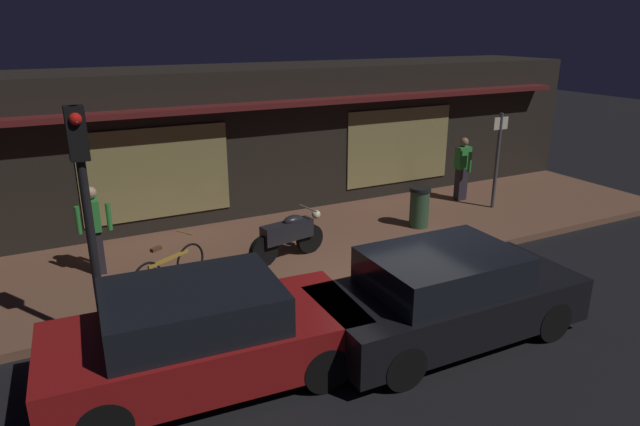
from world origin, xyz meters
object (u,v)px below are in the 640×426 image
at_px(trash_bin, 419,207).
at_px(parked_car_near, 203,336).
at_px(motorcycle, 289,235).
at_px(bicycle_parked, 169,269).
at_px(sign_post, 497,155).
at_px(person_bystander, 462,167).
at_px(traffic_light_pole, 85,192).
at_px(person_photographer, 95,228).
at_px(parked_car_far, 446,295).

distance_m(trash_bin, parked_car_near, 6.89).
relative_size(motorcycle, bicycle_parked, 1.16).
bearing_deg(bicycle_parked, motorcycle, 5.65).
distance_m(motorcycle, sign_post, 6.07).
bearing_deg(person_bystander, traffic_light_pole, -160.94).
bearing_deg(parked_car_near, person_bystander, 28.81).
distance_m(person_photographer, traffic_light_pole, 3.10).
xyz_separation_m(motorcycle, sign_post, (5.98, 0.62, 0.86)).
height_order(trash_bin, parked_car_far, parked_car_far).
relative_size(motorcycle, trash_bin, 1.82).
xyz_separation_m(motorcycle, bicycle_parked, (-2.40, -0.24, -0.14)).
distance_m(bicycle_parked, sign_post, 8.48).
bearing_deg(motorcycle, trash_bin, 5.51).
bearing_deg(parked_car_far, traffic_light_pole, 158.39).
xyz_separation_m(person_bystander, parked_car_far, (-4.69, -5.09, -0.32)).
bearing_deg(parked_car_near, bicycle_parked, 86.20).
distance_m(motorcycle, parked_car_near, 3.98).
xyz_separation_m(motorcycle, person_photographer, (-3.42, 1.03, 0.38)).
relative_size(person_bystander, trash_bin, 1.80).
height_order(traffic_light_pole, parked_car_near, traffic_light_pole).
relative_size(person_bystander, parked_car_far, 0.40).
distance_m(bicycle_parked, traffic_light_pole, 2.77).
distance_m(traffic_light_pole, parked_car_far, 5.34).
distance_m(sign_post, traffic_light_pole, 9.98).
xyz_separation_m(motorcycle, traffic_light_pole, (-3.68, -1.71, 1.83)).
height_order(sign_post, parked_car_far, sign_post).
bearing_deg(parked_car_near, sign_post, 23.03).
relative_size(sign_post, parked_car_near, 0.57).
height_order(traffic_light_pole, parked_car_far, traffic_light_pole).
bearing_deg(traffic_light_pole, sign_post, 13.54).
distance_m(motorcycle, person_bystander, 5.91).
xyz_separation_m(parked_car_near, parked_car_far, (3.59, -0.54, 0.00)).
height_order(sign_post, trash_bin, sign_post).
bearing_deg(parked_car_near, traffic_light_pole, 129.83).
bearing_deg(person_bystander, bicycle_parked, -167.66).
relative_size(motorcycle, person_photographer, 1.01).
relative_size(bicycle_parked, person_bystander, 0.87).
height_order(motorcycle, person_bystander, person_bystander).
relative_size(bicycle_parked, traffic_light_pole, 0.41).
bearing_deg(sign_post, person_photographer, 177.54).
height_order(person_bystander, parked_car_near, person_bystander).
bearing_deg(person_photographer, parked_car_far, -46.03).
xyz_separation_m(person_photographer, parked_car_far, (4.42, -4.58, -0.32)).
xyz_separation_m(sign_post, trash_bin, (-2.54, -0.29, -0.89)).
xyz_separation_m(motorcycle, parked_car_near, (-2.59, -3.02, 0.06)).
bearing_deg(bicycle_parked, person_photographer, 128.97).
distance_m(person_photographer, parked_car_far, 6.38).
distance_m(bicycle_parked, parked_car_near, 2.79).
bearing_deg(parked_car_near, parked_car_far, -8.58).
relative_size(motorcycle, traffic_light_pole, 0.47).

